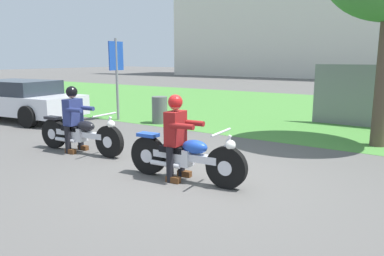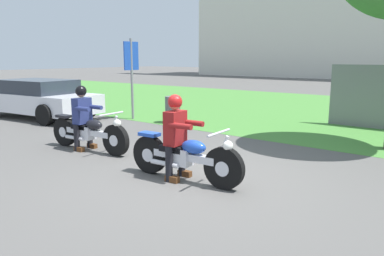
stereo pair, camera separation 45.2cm
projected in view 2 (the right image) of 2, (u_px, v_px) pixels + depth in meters
ground at (195, 177)px, 6.29m from camera, size 120.00×120.00×0.00m
grass_verge at (351, 113)px, 13.43m from camera, size 60.00×12.00×0.01m
motorcycle_lead at (185, 157)px, 6.02m from camera, size 2.14×0.66×0.89m
rider_lead at (176, 130)px, 6.04m from camera, size 0.57×0.49×1.41m
motorcycle_follow at (89, 133)px, 8.00m from camera, size 2.28×0.66×0.89m
rider_follow at (83, 113)px, 8.02m from camera, size 0.57×0.49×1.41m
trash_can at (173, 110)px, 11.42m from camera, size 0.47×0.47×0.82m
sign_banner at (131, 66)px, 11.92m from camera, size 0.08×0.60×2.60m
car_parked at (38, 98)px, 12.36m from camera, size 4.58×2.31×1.28m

